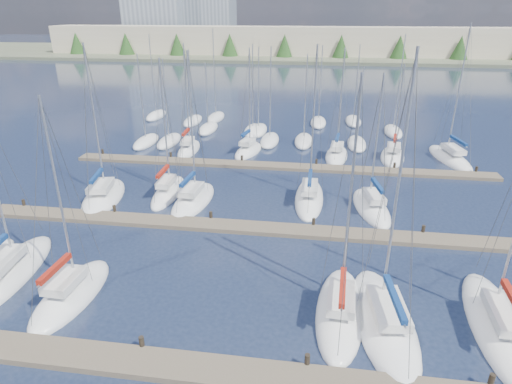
# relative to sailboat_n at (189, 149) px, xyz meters

# --- Properties ---
(ground) EXTENTS (400.00, 400.00, 0.00)m
(ground) POSITION_rel_sailboat_n_xyz_m (10.94, 25.76, -0.20)
(ground) COLOR #232D46
(ground) RESTS_ON ground
(dock_near) EXTENTS (44.00, 1.93, 1.10)m
(dock_near) POSITION_rel_sailboat_n_xyz_m (10.94, -32.22, -0.05)
(dock_near) COLOR #6B5E4C
(dock_near) RESTS_ON ground
(dock_mid) EXTENTS (44.00, 1.93, 1.10)m
(dock_mid) POSITION_rel_sailboat_n_xyz_m (10.94, -18.22, -0.05)
(dock_mid) COLOR #6B5E4C
(dock_mid) RESTS_ON ground
(dock_far) EXTENTS (44.00, 1.93, 1.10)m
(dock_far) POSITION_rel_sailboat_n_xyz_m (10.94, -4.22, -0.05)
(dock_far) COLOR #6B5E4C
(dock_far) RESTS_ON ground
(sailboat_n) EXTENTS (2.41, 7.03, 12.77)m
(sailboat_n) POSITION_rel_sailboat_n_xyz_m (0.00, 0.00, 0.00)
(sailboat_n) COLOR white
(sailboat_n) RESTS_ON ground
(sailboat_j) EXTENTS (3.27, 8.02, 13.25)m
(sailboat_j) POSITION_rel_sailboat_n_xyz_m (4.55, -14.01, -0.02)
(sailboat_j) COLOR white
(sailboat_j) RESTS_ON ground
(sailboat_l) EXTENTS (3.69, 7.94, 11.75)m
(sailboat_l) POSITION_rel_sailboat_n_xyz_m (19.65, -13.21, -0.02)
(sailboat_l) COLOR white
(sailboat_l) RESTS_ON ground
(sailboat_p) EXTENTS (3.11, 7.44, 12.48)m
(sailboat_p) POSITION_rel_sailboat_n_xyz_m (17.16, 0.30, -0.01)
(sailboat_p) COLOR white
(sailboat_p) RESTS_ON ground
(sailboat_i) EXTENTS (2.37, 7.60, 12.53)m
(sailboat_i) POSITION_rel_sailboat_n_xyz_m (1.80, -12.58, -0.00)
(sailboat_i) COLOR white
(sailboat_i) RESTS_ON ground
(sailboat_k) EXTENTS (2.48, 9.03, 13.66)m
(sailboat_k) POSITION_rel_sailboat_n_xyz_m (14.45, -12.00, -0.02)
(sailboat_k) COLOR white
(sailboat_k) RESTS_ON ground
(sailboat_h) EXTENTS (4.70, 8.67, 13.75)m
(sailboat_h) POSITION_rel_sailboat_n_xyz_m (-3.53, -14.33, -0.03)
(sailboat_h) COLOR white
(sailboat_h) RESTS_ON ground
(sailboat_b) EXTENTS (4.07, 9.77, 12.94)m
(sailboat_b) POSITION_rel_sailboat_n_xyz_m (-3.82, -26.43, -0.03)
(sailboat_b) COLOR white
(sailboat_b) RESTS_ON ground
(sailboat_r) EXTENTS (4.27, 9.56, 14.94)m
(sailboat_r) POSITION_rel_sailboat_n_xyz_m (29.58, 1.14, -0.01)
(sailboat_r) COLOR white
(sailboat_r) RESTS_ON ground
(sailboat_q) EXTENTS (3.72, 7.66, 10.87)m
(sailboat_q) POSITION_rel_sailboat_n_xyz_m (23.39, 0.91, -0.03)
(sailboat_q) COLOR white
(sailboat_q) RESTS_ON ground
(sailboat_e) EXTENTS (3.89, 9.64, 14.72)m
(sailboat_e) POSITION_rel_sailboat_n_xyz_m (18.87, -27.57, -0.02)
(sailboat_e) COLOR white
(sailboat_e) RESTS_ON ground
(sailboat_o) EXTENTS (3.53, 6.75, 12.33)m
(sailboat_o) POSITION_rel_sailboat_n_xyz_m (7.02, 0.49, -0.01)
(sailboat_o) COLOR white
(sailboat_o) RESTS_ON ground
(sailboat_c) EXTENTS (2.86, 7.31, 12.29)m
(sailboat_c) POSITION_rel_sailboat_n_xyz_m (1.20, -27.84, -0.02)
(sailboat_c) COLOR white
(sailboat_c) RESTS_ON ground
(sailboat_f) EXTENTS (3.33, 9.92, 13.79)m
(sailboat_f) POSITION_rel_sailboat_n_xyz_m (24.72, -27.13, -0.02)
(sailboat_f) COLOR white
(sailboat_f) RESTS_ON ground
(sailboat_d) EXTENTS (3.15, 8.45, 13.57)m
(sailboat_d) POSITION_rel_sailboat_n_xyz_m (16.59, -27.15, -0.02)
(sailboat_d) COLOR white
(sailboat_d) RESTS_ON ground
(distant_boats) EXTENTS (36.93, 20.75, 13.30)m
(distant_boats) POSITION_rel_sailboat_n_xyz_m (6.59, 9.53, 0.09)
(distant_boats) COLOR #9EA0A5
(distant_boats) RESTS_ON ground
(shoreline) EXTENTS (400.00, 60.00, 38.00)m
(shoreline) POSITION_rel_sailboat_n_xyz_m (-2.36, 115.54, 7.24)
(shoreline) COLOR #666B51
(shoreline) RESTS_ON ground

